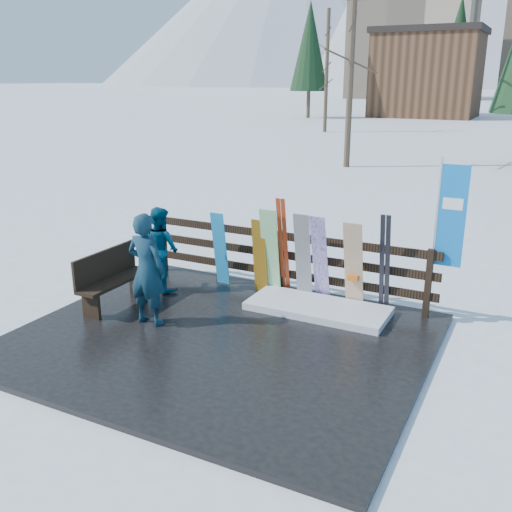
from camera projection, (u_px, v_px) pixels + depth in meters
The scene contains 16 objects.
ground at pixel (220, 342), 8.63m from camera, with size 700.00×700.00×0.00m, color white.
deck at pixel (220, 340), 8.62m from camera, with size 6.00×5.00×0.08m, color black.
fence at pixel (281, 257), 10.28m from camera, with size 5.60×0.10×1.15m.
snow_patch at pixel (318, 308), 9.54m from camera, with size 2.34×1.00×0.12m, color white.
bench at pixel (111, 277), 9.68m from camera, with size 0.41×1.50×0.97m.
snowboard_0 at pixel (220, 249), 10.58m from camera, with size 0.26×0.03×1.43m, color #1E93D6.
snowboard_1 at pixel (270, 252), 10.10m from camera, with size 0.32×0.03×1.60m, color white.
snowboard_2 at pixel (260, 256), 10.23m from camera, with size 0.26×0.03×1.38m, color orange.
snowboard_3 at pixel (320, 259), 9.70m from camera, with size 0.27×0.03×1.64m, color white.
snowboard_4 at pixel (303, 257), 9.83m from camera, with size 0.28×0.03×1.59m, color black.
snowboard_5 at pixel (353, 266), 9.45m from camera, with size 0.31×0.03×1.57m, color silver.
ski_pair_a at pixel (283, 247), 10.04m from camera, with size 0.16×0.35×1.79m.
ski_pair_b at pixel (385, 264), 9.27m from camera, with size 0.17×0.30×1.70m.
rental_flag at pixel (448, 222), 8.83m from camera, with size 0.45×0.04×2.60m.
person_front at pixel (147, 270), 8.84m from camera, with size 0.66×0.43×1.80m, color #16454F.
person_back at pixel (160, 249), 10.35m from camera, with size 0.75×0.59×1.55m, color navy.
Camera 1 is at (4.04, -6.75, 3.82)m, focal length 40.00 mm.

